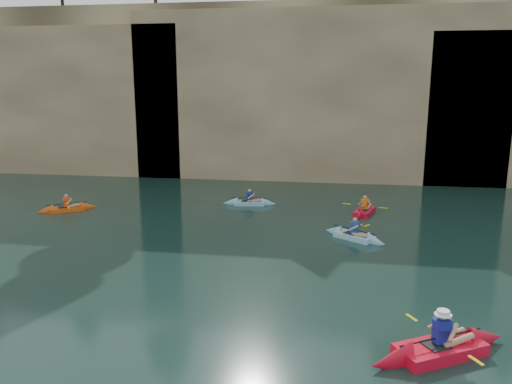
# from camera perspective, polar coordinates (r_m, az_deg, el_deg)

# --- Properties ---
(ground) EXTENTS (160.00, 160.00, 0.00)m
(ground) POSITION_cam_1_polar(r_m,az_deg,el_deg) (13.10, -7.25, -17.05)
(ground) COLOR black
(ground) RESTS_ON ground
(cliff) EXTENTS (70.00, 16.00, 12.00)m
(cliff) POSITION_cam_1_polar(r_m,az_deg,el_deg) (41.07, 4.36, 11.77)
(cliff) COLOR tan
(cliff) RESTS_ON ground
(cliff_slab_west) EXTENTS (26.00, 2.40, 10.56)m
(cliff_slab_west) POSITION_cam_1_polar(r_m,az_deg,el_deg) (40.86, -26.29, 9.53)
(cliff_slab_west) COLOR tan
(cliff_slab_west) RESTS_ON ground
(cliff_slab_center) EXTENTS (24.00, 2.40, 11.40)m
(cliff_slab_center) POSITION_cam_1_polar(r_m,az_deg,el_deg) (33.57, 6.78, 11.07)
(cliff_slab_center) COLOR tan
(cliff_slab_center) RESTS_ON ground
(sea_cave_west) EXTENTS (4.50, 1.00, 4.00)m
(sea_cave_west) POSITION_cam_1_polar(r_m,az_deg,el_deg) (39.43, -23.98, 4.89)
(sea_cave_west) COLOR black
(sea_cave_west) RESTS_ON ground
(sea_cave_center) EXTENTS (3.50, 1.00, 3.20)m
(sea_cave_center) POSITION_cam_1_polar(r_m,az_deg,el_deg) (34.03, -3.61, 4.22)
(sea_cave_center) COLOR black
(sea_cave_center) RESTS_ON ground
(sea_cave_east) EXTENTS (5.00, 1.00, 4.50)m
(sea_cave_east) POSITION_cam_1_polar(r_m,az_deg,el_deg) (33.82, 20.30, 4.54)
(sea_cave_east) COLOR black
(sea_cave_east) RESTS_ON ground
(main_kayaker) EXTENTS (3.80, 2.71, 1.45)m
(main_kayaker) POSITION_cam_1_polar(r_m,az_deg,el_deg) (13.28, 20.30, -16.40)
(main_kayaker) COLOR red
(main_kayaker) RESTS_ON ground
(kayaker_orange) EXTENTS (2.73, 2.18, 1.09)m
(kayaker_orange) POSITION_cam_1_polar(r_m,az_deg,el_deg) (27.27, -20.77, -1.76)
(kayaker_orange) COLOR #E14E0E
(kayaker_orange) RESTS_ON ground
(kayaker_ltblue_near) EXTENTS (2.79, 2.29, 1.16)m
(kayaker_ltblue_near) POSITION_cam_1_polar(r_m,az_deg,el_deg) (21.38, 11.17, -4.93)
(kayaker_ltblue_near) COLOR #86C1E1
(kayaker_ltblue_near) RESTS_ON ground
(kayaker_red_far) EXTENTS (2.18, 3.17, 1.14)m
(kayaker_red_far) POSITION_cam_1_polar(r_m,az_deg,el_deg) (25.60, 12.29, -2.10)
(kayaker_red_far) COLOR red
(kayaker_red_far) RESTS_ON ground
(kayaker_ltblue_mid) EXTENTS (2.88, 2.15, 1.08)m
(kayaker_ltblue_mid) POSITION_cam_1_polar(r_m,az_deg,el_deg) (26.76, -0.74, -1.20)
(kayaker_ltblue_mid) COLOR #7EB7D3
(kayaker_ltblue_mid) RESTS_ON ground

